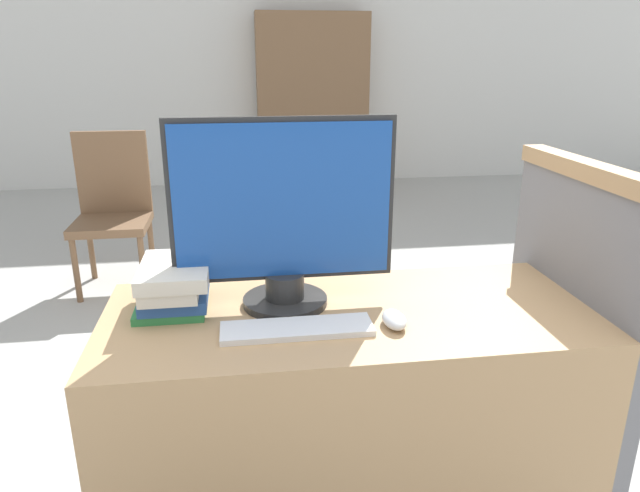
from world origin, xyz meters
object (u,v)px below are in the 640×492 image
object	(u,v)px
mouse	(394,319)
keyboard	(297,329)
monitor	(283,218)
book_stack	(174,285)
far_chair	(113,205)

from	to	relation	value
mouse	keyboard	bearing A→B (deg)	178.77
monitor	book_stack	xyz separation A→B (m)	(-0.31, 0.02, -0.19)
far_chair	monitor	bearing A→B (deg)	-33.12
monitor	far_chair	distance (m)	2.31
keyboard	book_stack	xyz separation A→B (m)	(-0.32, 0.19, 0.06)
book_stack	far_chair	world-z (taller)	far_chair
book_stack	mouse	bearing A→B (deg)	-18.88
monitor	far_chair	size ratio (longest dim) A/B	0.64
monitor	book_stack	world-z (taller)	monitor
mouse	book_stack	distance (m)	0.61
monitor	keyboard	world-z (taller)	monitor
keyboard	far_chair	distance (m)	2.44
keyboard	book_stack	distance (m)	0.38
monitor	keyboard	size ratio (longest dim) A/B	1.56
monitor	book_stack	size ratio (longest dim) A/B	2.31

